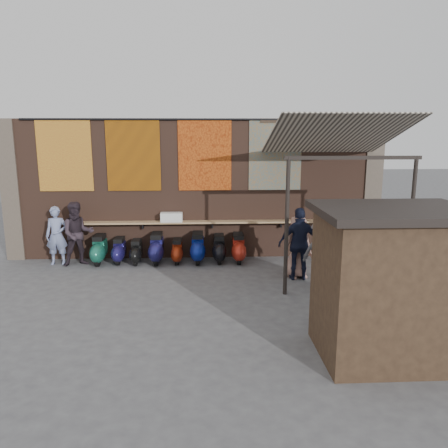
# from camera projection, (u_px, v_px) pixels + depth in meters

# --- Properties ---
(ground) EXTENTS (70.00, 70.00, 0.00)m
(ground) POSITION_uv_depth(u_px,v_px,m) (193.00, 286.00, 10.46)
(ground) COLOR #474749
(ground) RESTS_ON ground
(brick_wall) EXTENTS (10.00, 0.40, 4.00)m
(brick_wall) POSITION_uv_depth(u_px,v_px,m) (195.00, 189.00, 12.70)
(brick_wall) COLOR brown
(brick_wall) RESTS_ON ground
(pier_left) EXTENTS (0.50, 0.50, 4.00)m
(pier_left) POSITION_uv_depth(u_px,v_px,m) (13.00, 190.00, 12.48)
(pier_left) COLOR #4C4238
(pier_left) RESTS_ON ground
(pier_right) EXTENTS (0.50, 0.50, 4.00)m
(pier_right) POSITION_uv_depth(u_px,v_px,m) (370.00, 188.00, 12.92)
(pier_right) COLOR #4C4238
(pier_right) RESTS_ON ground
(eating_counter) EXTENTS (8.00, 0.32, 0.05)m
(eating_counter) POSITION_uv_depth(u_px,v_px,m) (195.00, 222.00, 12.52)
(eating_counter) COLOR #9E7A51
(eating_counter) RESTS_ON brick_wall
(shelf_box) EXTENTS (0.61, 0.28, 0.26)m
(shelf_box) POSITION_uv_depth(u_px,v_px,m) (172.00, 217.00, 12.43)
(shelf_box) COLOR white
(shelf_box) RESTS_ON eating_counter
(tapestry_redgold) EXTENTS (1.50, 0.02, 2.00)m
(tapestry_redgold) POSITION_uv_depth(u_px,v_px,m) (65.00, 155.00, 12.13)
(tapestry_redgold) COLOR maroon
(tapestry_redgold) RESTS_ON brick_wall
(tapestry_sun) EXTENTS (1.50, 0.02, 2.00)m
(tapestry_sun) POSITION_uv_depth(u_px,v_px,m) (133.00, 155.00, 12.21)
(tapestry_sun) COLOR orange
(tapestry_sun) RESTS_ON brick_wall
(tapestry_orange) EXTENTS (1.50, 0.02, 2.00)m
(tapestry_orange) POSITION_uv_depth(u_px,v_px,m) (205.00, 155.00, 12.30)
(tapestry_orange) COLOR #BB5217
(tapestry_orange) RESTS_ON brick_wall
(tapestry_multi) EXTENTS (1.50, 0.02, 2.00)m
(tapestry_multi) POSITION_uv_depth(u_px,v_px,m) (275.00, 155.00, 12.38)
(tapestry_multi) COLOR #205F78
(tapestry_multi) RESTS_ON brick_wall
(hang_rail) EXTENTS (9.50, 0.06, 0.06)m
(hang_rail) POSITION_uv_depth(u_px,v_px,m) (194.00, 119.00, 12.08)
(hang_rail) COLOR black
(hang_rail) RESTS_ON brick_wall
(scooter_stool_0) EXTENTS (0.38, 0.85, 0.80)m
(scooter_stool_0) POSITION_uv_depth(u_px,v_px,m) (99.00, 250.00, 12.22)
(scooter_stool_0) COLOR #175F4A
(scooter_stool_0) RESTS_ON ground
(scooter_stool_1) EXTENTS (0.34, 0.75, 0.71)m
(scooter_stool_1) POSITION_uv_depth(u_px,v_px,m) (119.00, 251.00, 12.31)
(scooter_stool_1) COLOR #19144E
(scooter_stool_1) RESTS_ON ground
(scooter_stool_2) EXTENTS (0.32, 0.70, 0.67)m
(scooter_stool_2) POSITION_uv_depth(u_px,v_px,m) (136.00, 252.00, 12.24)
(scooter_stool_2) COLOR black
(scooter_stool_2) RESTS_ON ground
(scooter_stool_3) EXTENTS (0.40, 0.89, 0.84)m
(scooter_stool_3) POSITION_uv_depth(u_px,v_px,m) (157.00, 248.00, 12.29)
(scooter_stool_3) COLOR #191751
(scooter_stool_3) RESTS_ON ground
(scooter_stool_4) EXTENTS (0.32, 0.71, 0.67)m
(scooter_stool_4) POSITION_uv_depth(u_px,v_px,m) (177.00, 251.00, 12.31)
(scooter_stool_4) COLOR maroon
(scooter_stool_4) RESTS_ON ground
(scooter_stool_5) EXTENTS (0.40, 0.89, 0.85)m
(scooter_stool_5) POSITION_uv_depth(u_px,v_px,m) (198.00, 248.00, 12.33)
(scooter_stool_5) COLOR navy
(scooter_stool_5) RESTS_ON ground
(scooter_stool_6) EXTENTS (0.37, 0.81, 0.77)m
(scooter_stool_6) POSITION_uv_depth(u_px,v_px,m) (219.00, 249.00, 12.39)
(scooter_stool_6) COLOR black
(scooter_stool_6) RESTS_ON ground
(scooter_stool_7) EXTENTS (0.38, 0.85, 0.81)m
(scooter_stool_7) POSITION_uv_depth(u_px,v_px,m) (238.00, 248.00, 12.38)
(scooter_stool_7) COLOR #A42315
(scooter_stool_7) RESTS_ON ground
(diner_left) EXTENTS (0.62, 0.42, 1.64)m
(diner_left) POSITION_uv_depth(u_px,v_px,m) (57.00, 236.00, 12.09)
(diner_left) COLOR #7986B1
(diner_left) RESTS_ON ground
(diner_right) EXTENTS (1.05, 0.95, 1.78)m
(diner_right) POSITION_uv_depth(u_px,v_px,m) (78.00, 234.00, 11.98)
(diner_right) COLOR #2E242C
(diner_right) RESTS_ON ground
(shopper_navy) EXTENTS (1.07, 0.45, 1.82)m
(shopper_navy) POSITION_uv_depth(u_px,v_px,m) (300.00, 244.00, 10.80)
(shopper_navy) COLOR black
(shopper_navy) RESTS_ON ground
(shopper_grey) EXTENTS (1.22, 1.20, 1.68)m
(shopper_grey) POSITION_uv_depth(u_px,v_px,m) (323.00, 253.00, 10.23)
(shopper_grey) COLOR #504E53
(shopper_grey) RESTS_ON ground
(shopper_tan) EXTENTS (0.90, 0.72, 1.59)m
(shopper_tan) POSITION_uv_depth(u_px,v_px,m) (298.00, 247.00, 10.99)
(shopper_tan) COLOR #9B7062
(shopper_tan) RESTS_ON ground
(market_stall) EXTENTS (2.18, 1.64, 2.35)m
(market_stall) POSITION_uv_depth(u_px,v_px,m) (390.00, 287.00, 6.98)
(market_stall) COLOR black
(market_stall) RESTS_ON ground
(stall_roof) EXTENTS (2.44, 1.88, 0.12)m
(stall_roof) POSITION_uv_depth(u_px,v_px,m) (396.00, 211.00, 6.73)
(stall_roof) COLOR black
(stall_roof) RESTS_ON market_stall
(stall_sign) EXTENTS (1.20, 0.05, 0.50)m
(stall_sign) POSITION_uv_depth(u_px,v_px,m) (372.00, 242.00, 7.70)
(stall_sign) COLOR gold
(stall_sign) RESTS_ON market_stall
(stall_shelf) EXTENTS (1.80, 0.11, 0.06)m
(stall_shelf) POSITION_uv_depth(u_px,v_px,m) (369.00, 288.00, 7.87)
(stall_shelf) COLOR #473321
(stall_shelf) RESTS_ON market_stall
(awning_canvas) EXTENTS (3.20, 3.28, 0.97)m
(awning_canvas) POSITION_uv_depth(u_px,v_px,m) (334.00, 135.00, 10.78)
(awning_canvas) COLOR beige
(awning_canvas) RESTS_ON brick_wall
(awning_ledger) EXTENTS (3.30, 0.08, 0.12)m
(awning_ledger) POSITION_uv_depth(u_px,v_px,m) (318.00, 121.00, 12.25)
(awning_ledger) COLOR #33261C
(awning_ledger) RESTS_ON brick_wall
(awning_header) EXTENTS (3.00, 0.08, 0.08)m
(awning_header) POSITION_uv_depth(u_px,v_px,m) (353.00, 158.00, 9.40)
(awning_header) COLOR black
(awning_header) RESTS_ON awning_post_left
(awning_post_left) EXTENTS (0.09, 0.09, 3.10)m
(awning_post_left) POSITION_uv_depth(u_px,v_px,m) (287.00, 228.00, 9.65)
(awning_post_left) COLOR black
(awning_post_left) RESTS_ON ground
(awning_post_right) EXTENTS (0.09, 0.09, 3.10)m
(awning_post_right) POSITION_uv_depth(u_px,v_px,m) (411.00, 226.00, 9.77)
(awning_post_right) COLOR black
(awning_post_right) RESTS_ON ground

